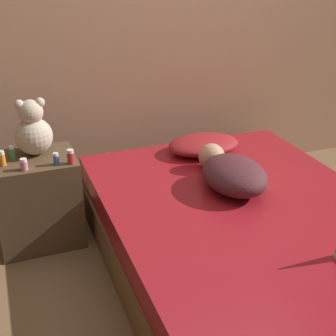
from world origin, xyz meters
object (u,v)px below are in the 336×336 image
(bottle_orange, at_px, (2,158))
(bottle_pink, at_px, (24,164))
(pillow, at_px, (204,145))
(bottle_red, at_px, (71,157))
(person_lying, at_px, (231,172))
(bottle_blue, at_px, (56,159))
(bottle_green, at_px, (12,153))
(teddy_bear, at_px, (33,130))

(bottle_orange, distance_m, bottle_pink, 0.15)
(pillow, height_order, bottle_red, bottle_red)
(person_lying, distance_m, bottle_orange, 1.32)
(bottle_blue, bearing_deg, bottle_orange, 161.08)
(bottle_orange, xyz_separation_m, bottle_red, (0.37, -0.11, -0.00))
(person_lying, height_order, bottle_blue, bottle_blue)
(person_lying, height_order, bottle_green, bottle_green)
(pillow, bearing_deg, bottle_green, -177.39)
(teddy_bear, height_order, bottle_pink, teddy_bear)
(bottle_green, distance_m, bottle_orange, 0.09)
(bottle_green, bearing_deg, bottle_red, -30.17)
(bottle_green, bearing_deg, person_lying, -21.61)
(bottle_orange, relative_size, bottle_pink, 1.33)
(bottle_green, distance_m, bottle_pink, 0.18)
(bottle_red, height_order, bottle_pink, bottle_red)
(bottle_green, height_order, bottle_orange, bottle_orange)
(bottle_pink, relative_size, bottle_blue, 0.92)
(person_lying, relative_size, bottle_pink, 9.36)
(pillow, relative_size, bottle_red, 5.86)
(bottle_red, bearing_deg, person_lying, -18.33)
(pillow, bearing_deg, bottle_pink, -169.23)
(pillow, bearing_deg, person_lying, -96.79)
(bottle_orange, bearing_deg, bottle_blue, -18.92)
(teddy_bear, xyz_separation_m, bottle_green, (-0.14, -0.04, -0.11))
(bottle_green, bearing_deg, pillow, 2.61)
(pillow, xyz_separation_m, teddy_bear, (-1.12, -0.02, 0.26))
(pillow, distance_m, bottle_pink, 1.24)
(pillow, height_order, bottle_pink, bottle_pink)
(person_lying, bearing_deg, bottle_orange, 162.49)
(pillow, height_order, bottle_orange, bottle_orange)
(bottle_green, bearing_deg, bottle_orange, -130.79)
(pillow, height_order, bottle_blue, bottle_blue)
(bottle_red, distance_m, bottle_blue, 0.08)
(bottle_orange, height_order, bottle_pink, bottle_orange)
(teddy_bear, bearing_deg, bottle_blue, -66.09)
(bottle_green, xyz_separation_m, bottle_orange, (-0.06, -0.07, 0.00))
(teddy_bear, relative_size, bottle_green, 4.01)
(teddy_bear, xyz_separation_m, bottle_red, (0.17, -0.22, -0.11))
(bottle_orange, height_order, bottle_blue, bottle_orange)
(bottle_orange, bearing_deg, pillow, 5.49)
(bottle_green, relative_size, bottle_red, 0.99)
(bottle_pink, xyz_separation_m, bottle_blue, (0.18, 0.00, 0.00))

